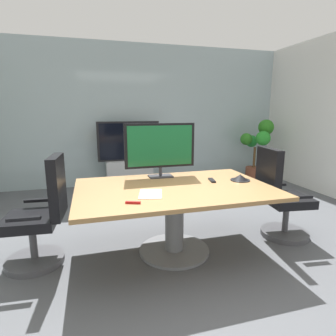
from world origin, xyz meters
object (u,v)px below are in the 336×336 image
at_px(conference_phone, 240,178).
at_px(potted_plant, 257,146).
at_px(tv_monitor, 160,147).
at_px(remote_control, 212,180).
at_px(office_chair_left, 41,220).
at_px(wall_display_unit, 129,166).
at_px(conference_table, 174,202).
at_px(office_chair_right, 280,201).

bearing_deg(conference_phone, potted_plant, 53.08).
relative_size(tv_monitor, remote_control, 4.94).
distance_m(office_chair_left, conference_phone, 2.15).
height_order(office_chair_left, conference_phone, office_chair_left).
bearing_deg(wall_display_unit, remote_control, -77.40).
bearing_deg(wall_display_unit, conference_phone, -71.25).
bearing_deg(tv_monitor, office_chair_left, -165.58).
height_order(tv_monitor, conference_phone, tv_monitor).
xyz_separation_m(wall_display_unit, potted_plant, (2.73, -0.23, 0.33)).
bearing_deg(potted_plant, tv_monitor, -142.87).
distance_m(potted_plant, conference_phone, 3.04).
bearing_deg(conference_table, potted_plant, 43.45).
bearing_deg(wall_display_unit, conference_table, -87.78).
bearing_deg(conference_table, remote_control, 13.47).
height_order(conference_table, potted_plant, potted_plant).
distance_m(tv_monitor, remote_control, 0.72).
bearing_deg(office_chair_left, conference_table, 87.90).
height_order(conference_table, office_chair_right, office_chair_right).
xyz_separation_m(tv_monitor, potted_plant, (2.66, 2.01, -0.32)).
xyz_separation_m(potted_plant, remote_control, (-2.15, -2.37, -0.03)).
bearing_deg(potted_plant, office_chair_left, -149.31).
xyz_separation_m(office_chair_left, remote_control, (1.80, -0.03, 0.29)).
height_order(office_chair_right, conference_phone, office_chair_right).
relative_size(conference_table, conference_phone, 9.12).
relative_size(wall_display_unit, remote_control, 7.71).
bearing_deg(remote_control, tv_monitor, 155.15).
distance_m(wall_display_unit, conference_phone, 2.83).
xyz_separation_m(conference_table, office_chair_left, (-1.33, 0.14, -0.11)).
xyz_separation_m(office_chair_left, tv_monitor, (1.29, 0.33, 0.64)).
relative_size(office_chair_left, conference_phone, 4.95).
distance_m(office_chair_left, tv_monitor, 1.48).
height_order(potted_plant, conference_phone, potted_plant).
bearing_deg(potted_plant, remote_control, -132.17).
xyz_separation_m(conference_table, potted_plant, (2.63, 2.49, 0.21)).
xyz_separation_m(office_chair_right, remote_control, (-0.85, 0.10, 0.29)).
distance_m(tv_monitor, potted_plant, 3.35).
distance_m(wall_display_unit, remote_control, 2.69).
distance_m(office_chair_right, conference_phone, 0.61).
relative_size(potted_plant, remote_control, 7.81).
bearing_deg(office_chair_left, office_chair_right, 91.28).
relative_size(office_chair_right, remote_control, 6.41).
xyz_separation_m(office_chair_left, potted_plant, (3.95, 2.35, 0.32)).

